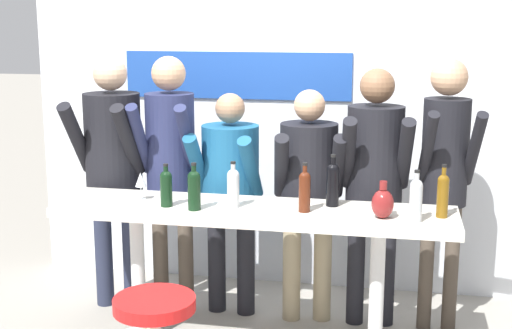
{
  "coord_description": "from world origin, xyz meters",
  "views": [
    {
      "loc": [
        0.86,
        -4.14,
        2.11
      ],
      "look_at": [
        0.0,
        0.08,
        1.21
      ],
      "focal_mm": 50.0,
      "sensor_mm": 36.0,
      "label": 1
    }
  ],
  "objects_px": {
    "decorative_vase": "(383,203)",
    "tasting_table": "(253,230)",
    "wine_bottle_2": "(443,194)",
    "wine_bottle_5": "(166,186)",
    "person_center_right": "(375,170)",
    "wine_bottle_4": "(194,188)",
    "wine_bottle_1": "(305,189)",
    "wine_bottle_3": "(233,186)",
    "person_center": "(308,182)",
    "wine_bottle_0": "(416,198)",
    "person_left": "(170,154)",
    "person_far_left": "(113,156)",
    "wine_bottle_6": "(333,182)",
    "person_right": "(445,161)",
    "wine_glass_0": "(141,181)",
    "person_center_left": "(230,181)"
  },
  "relations": [
    {
      "from": "decorative_vase",
      "to": "tasting_table",
      "type": "bearing_deg",
      "value": 173.57
    },
    {
      "from": "person_far_left",
      "to": "wine_bottle_5",
      "type": "bearing_deg",
      "value": -44.09
    },
    {
      "from": "person_far_left",
      "to": "person_left",
      "type": "xyz_separation_m",
      "value": [
        0.41,
        0.05,
        0.02
      ]
    },
    {
      "from": "person_center",
      "to": "wine_bottle_0",
      "type": "height_order",
      "value": "person_center"
    },
    {
      "from": "wine_bottle_1",
      "to": "wine_bottle_3",
      "type": "relative_size",
      "value": 1.05
    },
    {
      "from": "person_right",
      "to": "decorative_vase",
      "type": "distance_m",
      "value": 0.78
    },
    {
      "from": "person_center_right",
      "to": "wine_bottle_2",
      "type": "xyz_separation_m",
      "value": [
        0.41,
        -0.58,
        0.0
      ]
    },
    {
      "from": "person_center_left",
      "to": "wine_bottle_0",
      "type": "xyz_separation_m",
      "value": [
        1.25,
        -0.71,
        0.12
      ]
    },
    {
      "from": "person_center_left",
      "to": "person_left",
      "type": "bearing_deg",
      "value": -174.35
    },
    {
      "from": "person_right",
      "to": "wine_bottle_0",
      "type": "bearing_deg",
      "value": -112.69
    },
    {
      "from": "person_far_left",
      "to": "decorative_vase",
      "type": "distance_m",
      "value": 2.01
    },
    {
      "from": "wine_bottle_2",
      "to": "wine_bottle_5",
      "type": "distance_m",
      "value": 1.65
    },
    {
      "from": "person_far_left",
      "to": "wine_bottle_4",
      "type": "height_order",
      "value": "person_far_left"
    },
    {
      "from": "wine_bottle_1",
      "to": "wine_bottle_6",
      "type": "relative_size",
      "value": 0.92
    },
    {
      "from": "person_far_left",
      "to": "wine_bottle_3",
      "type": "bearing_deg",
      "value": -27.23
    },
    {
      "from": "person_left",
      "to": "wine_glass_0",
      "type": "height_order",
      "value": "person_left"
    },
    {
      "from": "wine_bottle_4",
      "to": "decorative_vase",
      "type": "bearing_deg",
      "value": 2.25
    },
    {
      "from": "person_left",
      "to": "wine_bottle_2",
      "type": "height_order",
      "value": "person_left"
    },
    {
      "from": "person_right",
      "to": "wine_bottle_3",
      "type": "relative_size",
      "value": 6.45
    },
    {
      "from": "person_left",
      "to": "wine_glass_0",
      "type": "relative_size",
      "value": 10.39
    },
    {
      "from": "person_left",
      "to": "wine_bottle_1",
      "type": "height_order",
      "value": "person_left"
    },
    {
      "from": "wine_bottle_1",
      "to": "wine_bottle_0",
      "type": "bearing_deg",
      "value": -7.51
    },
    {
      "from": "wine_bottle_5",
      "to": "wine_glass_0",
      "type": "distance_m",
      "value": 0.24
    },
    {
      "from": "wine_bottle_1",
      "to": "decorative_vase",
      "type": "distance_m",
      "value": 0.47
    },
    {
      "from": "person_far_left",
      "to": "wine_bottle_2",
      "type": "distance_m",
      "value": 2.31
    },
    {
      "from": "decorative_vase",
      "to": "person_center_right",
      "type": "bearing_deg",
      "value": 96.33
    },
    {
      "from": "tasting_table",
      "to": "wine_bottle_6",
      "type": "height_order",
      "value": "wine_bottle_6"
    },
    {
      "from": "person_far_left",
      "to": "decorative_vase",
      "type": "xyz_separation_m",
      "value": [
        1.91,
        -0.62,
        -0.09
      ]
    },
    {
      "from": "person_center_right",
      "to": "wine_glass_0",
      "type": "relative_size",
      "value": 10.04
    },
    {
      "from": "person_center_right",
      "to": "person_right",
      "type": "xyz_separation_m",
      "value": [
        0.45,
        0.0,
        0.07
      ]
    },
    {
      "from": "person_center",
      "to": "decorative_vase",
      "type": "xyz_separation_m",
      "value": [
        0.52,
        -0.65,
        0.05
      ]
    },
    {
      "from": "person_far_left",
      "to": "wine_bottle_0",
      "type": "xyz_separation_m",
      "value": [
        2.1,
        -0.65,
        -0.04
      ]
    },
    {
      "from": "person_center_right",
      "to": "person_right",
      "type": "height_order",
      "value": "person_right"
    },
    {
      "from": "tasting_table",
      "to": "wine_glass_0",
      "type": "bearing_deg",
      "value": 177.3
    },
    {
      "from": "wine_bottle_5",
      "to": "person_center_right",
      "type": "bearing_deg",
      "value": 28.25
    },
    {
      "from": "wine_bottle_3",
      "to": "wine_bottle_6",
      "type": "relative_size",
      "value": 0.88
    },
    {
      "from": "wine_bottle_6",
      "to": "person_right",
      "type": "bearing_deg",
      "value": 33.56
    },
    {
      "from": "person_center_right",
      "to": "wine_bottle_4",
      "type": "bearing_deg",
      "value": -151.26
    },
    {
      "from": "person_far_left",
      "to": "wine_bottle_2",
      "type": "xyz_separation_m",
      "value": [
        2.25,
        -0.53,
        -0.03
      ]
    },
    {
      "from": "person_far_left",
      "to": "wine_bottle_0",
      "type": "height_order",
      "value": "person_far_left"
    },
    {
      "from": "person_center_left",
      "to": "person_center",
      "type": "bearing_deg",
      "value": 2.64
    },
    {
      "from": "person_left",
      "to": "person_right",
      "type": "bearing_deg",
      "value": -2.65
    },
    {
      "from": "decorative_vase",
      "to": "wine_bottle_6",
      "type": "bearing_deg",
      "value": 145.5
    },
    {
      "from": "person_center_right",
      "to": "decorative_vase",
      "type": "distance_m",
      "value": 0.67
    },
    {
      "from": "wine_bottle_6",
      "to": "wine_glass_0",
      "type": "xyz_separation_m",
      "value": [
        -1.21,
        -0.09,
        -0.02
      ]
    },
    {
      "from": "person_left",
      "to": "wine_bottle_1",
      "type": "distance_m",
      "value": 1.21
    },
    {
      "from": "person_center_left",
      "to": "wine_bottle_0",
      "type": "height_order",
      "value": "person_center_left"
    },
    {
      "from": "tasting_table",
      "to": "wine_bottle_6",
      "type": "xyz_separation_m",
      "value": [
        0.47,
        0.13,
        0.3
      ]
    },
    {
      "from": "wine_bottle_2",
      "to": "person_right",
      "type": "bearing_deg",
      "value": 86.14
    },
    {
      "from": "person_left",
      "to": "wine_bottle_3",
      "type": "height_order",
      "value": "person_left"
    }
  ]
}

